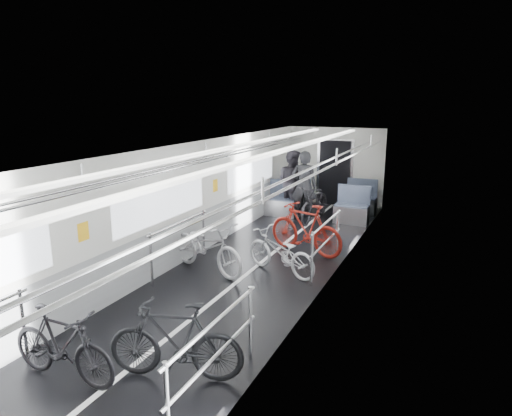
{
  "coord_description": "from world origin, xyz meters",
  "views": [
    {
      "loc": [
        3.47,
        -6.85,
        3.26
      ],
      "look_at": [
        0.0,
        0.95,
        1.2
      ],
      "focal_mm": 32.0,
      "sensor_mm": 36.0,
      "label": 1
    }
  ],
  "objects_px": {
    "person_standing": "(304,186)",
    "bike_right_near": "(175,341)",
    "bike_right_mid": "(280,252)",
    "bike_left_far": "(207,246)",
    "bike_aisle": "(315,203)",
    "bike_left_mid": "(62,345)",
    "bike_right_far": "(306,228)",
    "person_seated": "(292,182)"
  },
  "relations": [
    {
      "from": "bike_right_near",
      "to": "person_seated",
      "type": "xyz_separation_m",
      "value": [
        -1.43,
        8.03,
        0.44
      ]
    },
    {
      "from": "bike_left_mid",
      "to": "person_seated",
      "type": "xyz_separation_m",
      "value": [
        -0.25,
        8.6,
        0.47
      ]
    },
    {
      "from": "bike_left_mid",
      "to": "person_standing",
      "type": "relative_size",
      "value": 0.81
    },
    {
      "from": "bike_left_far",
      "to": "bike_right_far",
      "type": "distance_m",
      "value": 2.27
    },
    {
      "from": "bike_left_mid",
      "to": "bike_left_far",
      "type": "distance_m",
      "value": 3.76
    },
    {
      "from": "bike_aisle",
      "to": "person_seated",
      "type": "bearing_deg",
      "value": 156.22
    },
    {
      "from": "bike_left_far",
      "to": "bike_right_far",
      "type": "xyz_separation_m",
      "value": [
        1.39,
        1.8,
        0.05
      ]
    },
    {
      "from": "bike_right_mid",
      "to": "person_standing",
      "type": "distance_m",
      "value": 4.1
    },
    {
      "from": "bike_left_far",
      "to": "bike_right_far",
      "type": "relative_size",
      "value": 1.04
    },
    {
      "from": "bike_right_far",
      "to": "bike_aisle",
      "type": "distance_m",
      "value": 2.71
    },
    {
      "from": "bike_left_mid",
      "to": "person_seated",
      "type": "bearing_deg",
      "value": 1.59
    },
    {
      "from": "bike_left_far",
      "to": "person_standing",
      "type": "height_order",
      "value": "person_standing"
    },
    {
      "from": "bike_left_mid",
      "to": "person_standing",
      "type": "distance_m",
      "value": 8.21
    },
    {
      "from": "bike_left_mid",
      "to": "person_seated",
      "type": "height_order",
      "value": "person_seated"
    },
    {
      "from": "bike_left_mid",
      "to": "bike_aisle",
      "type": "relative_size",
      "value": 0.8
    },
    {
      "from": "person_seated",
      "to": "bike_left_mid",
      "type": "bearing_deg",
      "value": 111.38
    },
    {
      "from": "bike_left_far",
      "to": "bike_left_mid",
      "type": "bearing_deg",
      "value": -157.98
    },
    {
      "from": "bike_left_mid",
      "to": "bike_left_far",
      "type": "xyz_separation_m",
      "value": [
        -0.22,
        3.75,
        0.04
      ]
    },
    {
      "from": "person_seated",
      "to": "bike_left_far",
      "type": "bearing_deg",
      "value": 110.0
    },
    {
      "from": "bike_right_near",
      "to": "person_seated",
      "type": "bearing_deg",
      "value": 174.11
    },
    {
      "from": "bike_right_far",
      "to": "person_seated",
      "type": "bearing_deg",
      "value": -137.87
    },
    {
      "from": "bike_right_far",
      "to": "person_standing",
      "type": "distance_m",
      "value": 2.83
    },
    {
      "from": "bike_right_far",
      "to": "bike_left_mid",
      "type": "bearing_deg",
      "value": 5.43
    },
    {
      "from": "bike_right_mid",
      "to": "bike_aisle",
      "type": "distance_m",
      "value": 4.02
    },
    {
      "from": "bike_right_far",
      "to": "person_seated",
      "type": "height_order",
      "value": "person_seated"
    },
    {
      "from": "bike_right_far",
      "to": "bike_left_far",
      "type": "bearing_deg",
      "value": -20.47
    },
    {
      "from": "bike_left_far",
      "to": "person_seated",
      "type": "bearing_deg",
      "value": 18.86
    },
    {
      "from": "person_seated",
      "to": "person_standing",
      "type": "bearing_deg",
      "value": 160.31
    },
    {
      "from": "bike_right_mid",
      "to": "bike_left_far",
      "type": "bearing_deg",
      "value": -50.95
    },
    {
      "from": "bike_aisle",
      "to": "person_standing",
      "type": "xyz_separation_m",
      "value": [
        -0.33,
        0.0,
        0.45
      ]
    },
    {
      "from": "bike_left_mid",
      "to": "bike_right_far",
      "type": "relative_size",
      "value": 0.84
    },
    {
      "from": "bike_right_near",
      "to": "bike_aisle",
      "type": "relative_size",
      "value": 0.86
    },
    {
      "from": "bike_left_far",
      "to": "bike_right_near",
      "type": "distance_m",
      "value": 3.47
    },
    {
      "from": "person_standing",
      "to": "bike_right_near",
      "type": "bearing_deg",
      "value": 86.24
    },
    {
      "from": "bike_right_mid",
      "to": "bike_right_far",
      "type": "relative_size",
      "value": 0.88
    },
    {
      "from": "bike_left_far",
      "to": "person_seated",
      "type": "relative_size",
      "value": 1.02
    },
    {
      "from": "bike_right_near",
      "to": "bike_aisle",
      "type": "distance_m",
      "value": 7.64
    },
    {
      "from": "bike_left_mid",
      "to": "person_standing",
      "type": "xyz_separation_m",
      "value": [
        0.25,
        8.19,
        0.49
      ]
    },
    {
      "from": "bike_right_near",
      "to": "bike_aisle",
      "type": "xyz_separation_m",
      "value": [
        -0.6,
        7.61,
        0.01
      ]
    },
    {
      "from": "bike_aisle",
      "to": "person_standing",
      "type": "distance_m",
      "value": 0.56
    },
    {
      "from": "person_seated",
      "to": "bike_right_near",
      "type": "bearing_deg",
      "value": 119.82
    },
    {
      "from": "person_standing",
      "to": "bike_left_mid",
      "type": "bearing_deg",
      "value": 77.52
    }
  ]
}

